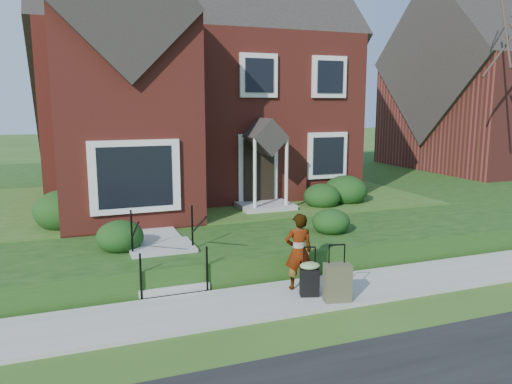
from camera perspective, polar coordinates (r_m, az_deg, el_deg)
name	(u,v)px	position (r m, az deg, el deg)	size (l,w,h in m)	color
ground	(309,296)	(10.15, 6.09, -11.78)	(120.00, 120.00, 0.00)	#2D5119
sidewalk	(309,294)	(10.13, 6.09, -11.57)	(60.00, 1.60, 0.08)	#9E9B93
terrace	(278,186)	(21.28, 2.58, 0.68)	(44.00, 20.00, 0.60)	#183D10
walkway	(144,221)	(13.87, -12.71, -3.25)	(1.20, 6.00, 0.06)	#9E9B93
main_house	(185,61)	(18.52, -8.10, 14.60)	(10.40, 10.20, 9.40)	maroon
neighbour_house	(501,73)	(28.10, 26.25, 12.08)	(9.40, 8.00, 9.20)	maroon
front_steps	(165,260)	(10.90, -10.32, -7.67)	(1.40, 2.02, 1.50)	#9E9B93
foundation_shrubs	(218,202)	(13.96, -4.32, -1.12)	(9.98, 4.36, 1.10)	#153610
woman	(298,251)	(10.05, 4.88, -6.78)	(0.57, 0.37, 1.56)	#999999
suitcase_black	(310,277)	(9.83, 6.15, -9.65)	(0.49, 0.44, 0.98)	black
suitcase_olive	(337,282)	(9.67, 9.28, -10.16)	(0.55, 0.38, 1.09)	#4D4D33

